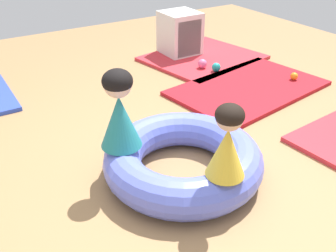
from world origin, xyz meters
name	(u,v)px	position (x,y,z in m)	size (l,w,h in m)	color
ground_plane	(168,170)	(0.00, 0.00, 0.00)	(8.00, 8.00, 0.00)	#9E7549
gym_mat_far_left	(248,88)	(1.48, 0.76, 0.02)	(1.60, 1.00, 0.04)	#B21923
gym_mat_near_right	(203,58)	(1.62, 1.76, 0.02)	(1.31, 1.13, 0.04)	red
inflatable_cushion	(183,159)	(0.06, -0.11, 0.14)	(1.13, 1.13, 0.27)	#6070E5
child_in_teal	(119,110)	(-0.31, 0.10, 0.54)	(0.40, 0.40, 0.55)	teal
child_in_yellow	(227,142)	(0.08, -0.54, 0.50)	(0.26, 0.26, 0.48)	yellow
play_ball_pink	(202,64)	(1.38, 1.45, 0.09)	(0.11, 0.11, 0.11)	pink
play_ball_green	(193,46)	(1.70, 2.09, 0.08)	(0.08, 0.08, 0.08)	green
play_ball_teal	(216,67)	(1.45, 1.28, 0.09)	(0.10, 0.10, 0.10)	teal
play_ball_orange	(294,76)	(2.02, 0.63, 0.08)	(0.08, 0.08, 0.08)	orange
storage_cube	(181,35)	(1.46, 2.02, 0.28)	(0.44, 0.44, 0.56)	silver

